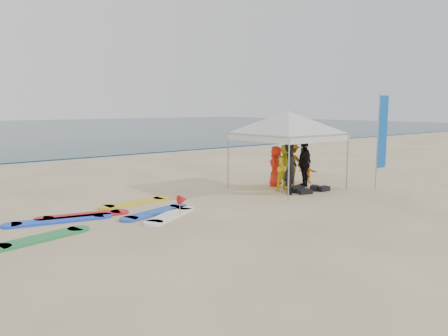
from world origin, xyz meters
TOP-DOWN VIEW (x-y plane):
  - ground at (0.00, 0.00)m, footprint 120.00×120.00m
  - shoreline_foam at (0.00, 18.20)m, footprint 160.00×1.20m
  - person_black_a at (3.21, 2.39)m, footprint 0.82×0.76m
  - person_yellow at (3.62, 3.00)m, footprint 0.91×0.74m
  - person_orange_a at (4.48, 3.54)m, footprint 1.31×1.27m
  - person_black_b at (4.69, 3.02)m, footprint 1.20×0.79m
  - person_orange_b at (3.99, 3.91)m, footprint 0.94×0.87m
  - person_seated at (5.61, 3.64)m, footprint 0.53×0.86m
  - canopy_tent at (3.88, 3.21)m, footprint 4.59×4.59m
  - feather_flag at (6.58, 0.85)m, footprint 0.62×0.04m
  - marker_pennant at (-1.65, 2.09)m, footprint 0.28×0.28m
  - gear_pile at (4.01, 2.28)m, footprint 1.49×0.91m
  - surfboard_spread at (-3.46, 3.28)m, footprint 5.63×3.16m

SIDE VIEW (x-z plane):
  - ground at x=0.00m, z-range 0.00..0.00m
  - shoreline_foam at x=0.00m, z-range 0.00..0.01m
  - surfboard_spread at x=-3.46m, z-range 0.00..0.07m
  - gear_pile at x=4.01m, z-range -0.01..0.21m
  - person_seated at x=5.61m, z-range 0.00..0.88m
  - marker_pennant at x=-1.65m, z-range 0.18..0.81m
  - person_orange_b at x=3.99m, z-range 0.00..1.62m
  - person_yellow at x=3.62m, z-range 0.00..1.74m
  - person_orange_a at x=4.48m, z-range 0.00..1.80m
  - person_black_a at x=3.21m, z-range 0.00..1.88m
  - person_black_b at x=4.69m, z-range 0.00..1.89m
  - feather_flag at x=6.58m, z-range 0.33..4.04m
  - canopy_tent at x=3.88m, z-range 1.29..4.75m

